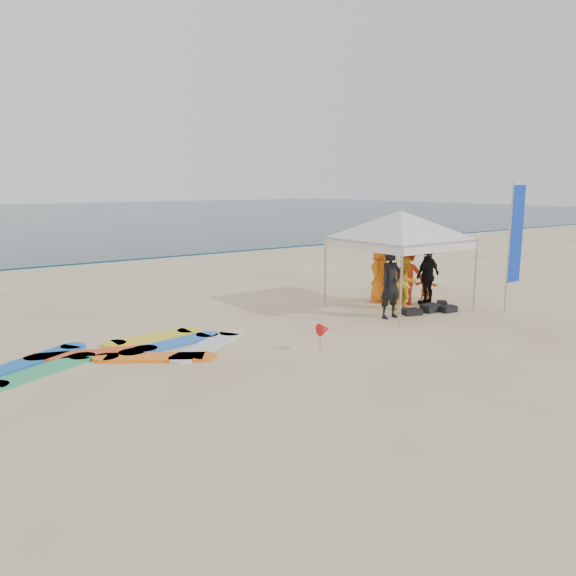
# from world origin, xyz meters

# --- Properties ---
(ground) EXTENTS (120.00, 120.00, 0.00)m
(ground) POSITION_xyz_m (0.00, 0.00, 0.00)
(ground) COLOR beige
(ground) RESTS_ON ground
(shoreline_foam) EXTENTS (160.00, 1.20, 0.01)m
(shoreline_foam) POSITION_xyz_m (0.00, 18.20, 0.00)
(shoreline_foam) COLOR silver
(shoreline_foam) RESTS_ON ground
(person_black_a) EXTENTS (0.70, 0.46, 1.90)m
(person_black_a) POSITION_xyz_m (3.19, 2.58, 0.95)
(person_black_a) COLOR black
(person_black_a) RESTS_ON ground
(person_yellow) EXTENTS (0.83, 0.69, 1.55)m
(person_yellow) POSITION_xyz_m (4.28, 3.04, 0.77)
(person_yellow) COLOR yellow
(person_yellow) RESTS_ON ground
(person_orange_a) EXTENTS (1.33, 1.16, 1.78)m
(person_orange_a) POSITION_xyz_m (4.87, 3.56, 0.89)
(person_orange_a) COLOR red
(person_orange_a) RESTS_ON ground
(person_black_b) EXTENTS (1.06, 0.52, 1.76)m
(person_black_b) POSITION_xyz_m (5.42, 3.22, 0.88)
(person_black_b) COLOR black
(person_black_b) RESTS_ON ground
(person_orange_b) EXTENTS (1.04, 0.93, 1.79)m
(person_orange_b) POSITION_xyz_m (4.52, 4.34, 0.90)
(person_orange_b) COLOR orange
(person_orange_b) RESTS_ON ground
(person_seated) EXTENTS (0.62, 0.82, 0.86)m
(person_seated) POSITION_xyz_m (5.90, 3.68, 0.43)
(person_seated) COLOR orange
(person_seated) RESTS_ON ground
(canopy_tent) EXTENTS (4.34, 4.34, 3.27)m
(canopy_tent) POSITION_xyz_m (4.32, 3.37, 2.85)
(canopy_tent) COLOR #A5A5A8
(canopy_tent) RESTS_ON ground
(feather_flag) EXTENTS (0.62, 0.04, 3.69)m
(feather_flag) POSITION_xyz_m (6.66, 1.18, 2.17)
(feather_flag) COLOR #A5A5A8
(feather_flag) RESTS_ON ground
(marker_pennant) EXTENTS (0.28, 0.28, 0.64)m
(marker_pennant) POSITION_xyz_m (-0.24, 1.22, 0.49)
(marker_pennant) COLOR #A5A5A8
(marker_pennant) RESTS_ON ground
(gear_pile) EXTENTS (1.92, 0.86, 0.22)m
(gear_pile) POSITION_xyz_m (4.68, 2.41, 0.10)
(gear_pile) COLOR black
(gear_pile) RESTS_ON ground
(surfboard_spread) EXTENTS (5.64, 2.82, 0.07)m
(surfboard_spread) POSITION_xyz_m (-3.91, 3.57, 0.03)
(surfboard_spread) COLOR blue
(surfboard_spread) RESTS_ON ground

